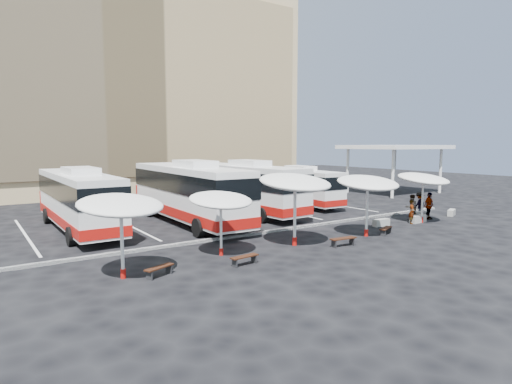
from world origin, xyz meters
TOP-DOWN VIEW (x-y plane):
  - ground at (0.00, 0.00)m, footprint 120.00×120.00m
  - sandstone_building at (0.00, 31.87)m, footprint 42.00×18.25m
  - service_canopy at (24.00, 10.00)m, footprint 10.00×8.00m
  - curb_divider at (0.00, 0.50)m, footprint 34.00×0.25m
  - bay_lines at (0.00, 8.00)m, footprint 24.15×12.00m
  - bus_0 at (-9.04, 7.81)m, footprint 2.95×12.50m
  - bus_1 at (-2.35, 6.23)m, footprint 3.35×13.56m
  - bus_2 at (2.84, 7.74)m, footprint 3.57×13.17m
  - bus_3 at (9.05, 8.91)m, footprint 2.93×11.05m
  - sunshade_0 at (-9.74, -3.32)m, footprint 3.83×3.87m
  - sunshade_1 at (-4.75, -2.45)m, footprint 3.06×3.10m
  - sunshade_2 at (-0.52, -2.86)m, footprint 3.81×3.86m
  - sunshade_3 at (4.37, -3.45)m, footprint 4.26×4.30m
  - sunshade_4 at (10.82, -2.65)m, footprint 3.40×3.44m
  - wood_bench_0 at (-8.45, -3.91)m, footprint 1.38×0.84m
  - wood_bench_1 at (-4.71, -4.48)m, footprint 1.40×0.51m
  - wood_bench_2 at (1.43, -4.47)m, footprint 1.53×0.57m
  - wood_bench_3 at (5.69, -3.78)m, footprint 1.39×0.82m
  - conc_bench_0 at (7.55, -1.91)m, footprint 1.25×0.48m
  - conc_bench_1 at (10.61, -2.50)m, footprint 1.34×0.46m
  - conc_bench_2 at (12.42, -1.47)m, footprint 1.33×0.73m
  - conc_bench_3 at (15.23, -2.15)m, footprint 1.26×0.83m
  - passenger_0 at (9.96, -2.49)m, footprint 0.70×0.67m
  - passenger_1 at (11.00, -1.72)m, footprint 1.08×0.97m
  - passenger_2 at (12.39, -2.13)m, footprint 1.17×0.57m
  - passenger_3 at (12.96, -0.96)m, footprint 1.17×0.68m

SIDE VIEW (x-z plane):
  - ground at x=0.00m, z-range 0.00..0.00m
  - bay_lines at x=0.00m, z-range 0.00..0.01m
  - curb_divider at x=0.00m, z-range 0.00..0.15m
  - conc_bench_3 at x=15.23m, z-range 0.00..0.45m
  - conc_bench_0 at x=7.55m, z-range 0.00..0.46m
  - conc_bench_2 at x=12.42m, z-range 0.00..0.47m
  - conc_bench_1 at x=10.61m, z-range 0.00..0.50m
  - wood_bench_0 at x=-8.45m, z-range 0.11..0.52m
  - wood_bench_3 at x=5.69m, z-range 0.11..0.52m
  - wood_bench_1 at x=-4.71m, z-range 0.11..0.53m
  - wood_bench_2 at x=1.43m, z-range 0.12..0.58m
  - passenger_0 at x=9.96m, z-range 0.00..1.61m
  - passenger_3 at x=12.96m, z-range 0.00..1.80m
  - passenger_1 at x=11.00m, z-range 0.00..1.83m
  - passenger_2 at x=12.39m, z-range 0.00..1.93m
  - bus_3 at x=9.05m, z-range 0.04..3.51m
  - bus_0 at x=-9.04m, z-range 0.04..4.01m
  - bus_2 at x=2.84m, z-range 0.04..4.18m
  - bus_1 at x=-2.35m, z-range 0.05..4.33m
  - sunshade_1 at x=-4.75m, z-range 1.11..4.27m
  - sunshade_0 at x=-9.74m, z-range 1.21..4.69m
  - sunshade_4 at x=10.82m, z-range 1.23..4.73m
  - sunshade_3 at x=4.37m, z-range 1.28..4.94m
  - sunshade_2 at x=-0.52m, z-range 1.38..5.31m
  - service_canopy at x=24.00m, z-range 2.27..7.47m
  - sandstone_building at x=0.00m, z-range -2.17..27.43m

